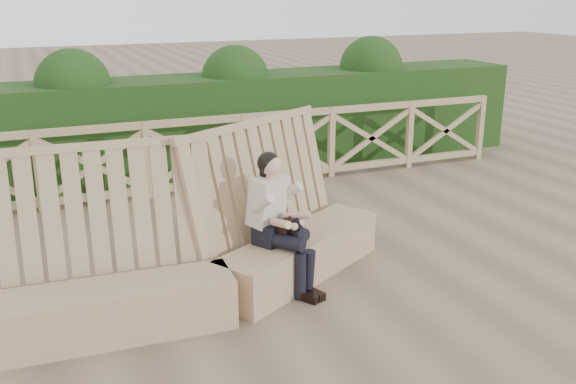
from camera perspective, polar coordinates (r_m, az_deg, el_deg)
name	(u,v)px	position (r m, az deg, el deg)	size (l,w,h in m)	color
ground	(293,292)	(6.35, 0.43, -8.91)	(60.00, 60.00, 0.00)	brown
bench	(209,261)	(6.10, -7.05, -6.10)	(4.08, 1.72, 1.59)	#876F4D
woman	(277,217)	(6.19, -0.94, -2.20)	(0.62, 0.84, 1.37)	black
guardrail	(197,155)	(9.29, -8.11, 3.24)	(10.10, 0.09, 1.10)	#9C835A
hedge	(176,126)	(10.38, -9.88, 5.80)	(12.00, 1.20, 1.50)	black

